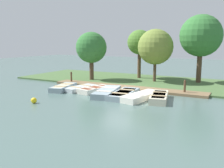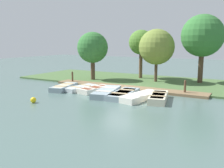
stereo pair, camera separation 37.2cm
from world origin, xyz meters
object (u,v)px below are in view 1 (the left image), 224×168
mooring_post_near (71,78)px  rowboat_0 (64,87)px  park_tree_right (201,36)px  rowboat_4 (124,94)px  rowboat_6 (159,97)px  park_tree_left (140,43)px  buoy (34,100)px  park_tree_center (155,47)px  park_tree_far_left (91,48)px  rowboat_5 (141,96)px  mooring_post_far (185,87)px  rowboat_1 (80,88)px  rowboat_3 (107,92)px  rowboat_2 (95,89)px

mooring_post_near → rowboat_0: bearing=26.0°
park_tree_right → rowboat_4: bearing=-24.0°
rowboat_4 → rowboat_6: 2.47m
mooring_post_near → park_tree_left: size_ratio=0.22×
buoy → mooring_post_near: bearing=-160.0°
park_tree_center → park_tree_far_left: bearing=-72.3°
rowboat_0 → park_tree_left: size_ratio=0.64×
rowboat_0 → park_tree_left: (-7.95, 2.98, 3.38)m
rowboat_4 → rowboat_0: bearing=-94.4°
rowboat_5 → mooring_post_far: (-2.77, 2.12, 0.34)m
rowboat_1 → mooring_post_near: (-2.20, -2.56, 0.37)m
rowboat_0 → park_tree_center: (-6.55, 5.06, 3.01)m
mooring_post_near → mooring_post_far: 9.91m
rowboat_0 → buoy: (4.21, 1.19, -0.02)m
rowboat_0 → park_tree_left: bearing=146.3°
rowboat_4 → rowboat_3: bearing=-90.2°
rowboat_4 → buoy: (4.25, -3.94, -0.01)m
rowboat_0 → park_tree_center: bearing=129.2°
rowboat_2 → rowboat_5: size_ratio=0.79×
rowboat_4 → mooring_post_far: 4.37m
park_tree_far_left → buoy: bearing=10.8°
rowboat_3 → mooring_post_far: (-2.74, 4.71, 0.33)m
rowboat_0 → rowboat_1: rowboat_0 is taller
rowboat_0 → rowboat_4: size_ratio=0.86×
rowboat_4 → mooring_post_far: (-2.64, 3.46, 0.35)m
rowboat_0 → rowboat_4: 5.13m
mooring_post_far → buoy: 10.12m
buoy → rowboat_2: bearing=163.8°
park_tree_far_left → park_tree_center: 5.86m
park_tree_far_left → park_tree_center: park_tree_center is taller
rowboat_4 → rowboat_5: 1.35m
rowboat_2 → park_tree_far_left: park_tree_far_left is taller
rowboat_3 → park_tree_center: bearing=156.8°
rowboat_1 → rowboat_2: rowboat_2 is taller
park_tree_right → rowboat_0: bearing=-47.6°
rowboat_0 → rowboat_5: rowboat_5 is taller
rowboat_3 → rowboat_5: 2.58m
rowboat_3 → mooring_post_near: bearing=-131.0°
mooring_post_far → buoy: size_ratio=3.03×
park_tree_far_left → park_tree_right: bearing=108.8°
mooring_post_far → rowboat_1: bearing=-73.3°
rowboat_1 → park_tree_left: park_tree_left is taller
rowboat_5 → park_tree_far_left: size_ratio=0.78×
rowboat_4 → rowboat_2: bearing=-104.4°
mooring_post_near → rowboat_1: bearing=49.4°
rowboat_0 → rowboat_4: bearing=77.3°
rowboat_4 → park_tree_far_left: park_tree_far_left is taller
park_tree_left → rowboat_2: bearing=-3.2°
rowboat_5 → rowboat_6: bearing=109.5°
rowboat_3 → park_tree_right: 10.06m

